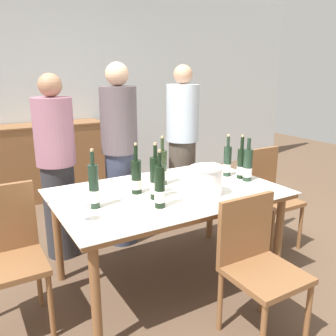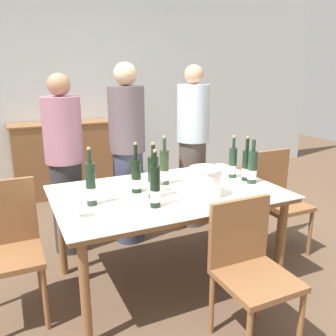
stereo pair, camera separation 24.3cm
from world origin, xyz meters
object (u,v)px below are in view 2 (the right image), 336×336
(wine_bottle_3, at_px, (91,185))
(chair_right_end, at_px, (276,194))
(dining_table, at_px, (168,200))
(wine_glass_1, at_px, (195,173))
(wine_glass_2, at_px, (77,203))
(chair_left_end, at_px, (7,242))
(wine_bottle_5, at_px, (164,168))
(wine_bottle_6, at_px, (252,168))
(wine_bottle_1, at_px, (155,188))
(wine_bottle_7, at_px, (246,166))
(chair_near_front, at_px, (249,263))
(wine_glass_0, at_px, (162,179))
(person_host, at_px, (65,166))
(sideboard_cabinet, at_px, (67,158))
(person_guest_left, at_px, (128,156))
(ice_bucket, at_px, (205,181))
(wine_bottle_2, at_px, (153,179))
(wine_bottle_4, at_px, (136,177))
(person_guest_right, at_px, (193,148))
(wine_bottle_0, at_px, (233,163))

(wine_bottle_3, distance_m, chair_right_end, 1.75)
(dining_table, bearing_deg, wine_glass_1, 10.98)
(wine_glass_2, bearing_deg, chair_left_end, 144.26)
(wine_bottle_5, bearing_deg, wine_bottle_6, -22.13)
(wine_bottle_1, xyz_separation_m, wine_bottle_3, (-0.37, 0.21, 0.01))
(wine_bottle_7, bearing_deg, dining_table, 178.33)
(wine_glass_2, distance_m, chair_near_front, 1.09)
(wine_bottle_1, height_order, wine_glass_0, wine_bottle_1)
(wine_glass_1, height_order, person_host, person_host)
(dining_table, relative_size, chair_near_front, 1.90)
(sideboard_cabinet, xyz_separation_m, wine_glass_2, (-0.37, -2.67, 0.36))
(person_guest_left, bearing_deg, sideboard_cabinet, 100.19)
(wine_bottle_3, xyz_separation_m, wine_glass_0, (0.54, 0.06, -0.04))
(dining_table, height_order, person_host, person_host)
(ice_bucket, distance_m, person_guest_left, 1.03)
(wine_bottle_3, bearing_deg, wine_bottle_1, -29.26)
(ice_bucket, xyz_separation_m, wine_glass_1, (0.05, 0.25, -0.01))
(wine_bottle_1, relative_size, wine_glass_0, 2.79)
(wine_glass_1, distance_m, chair_left_end, 1.42)
(wine_bottle_6, bearing_deg, wine_bottle_5, 157.87)
(wine_bottle_2, distance_m, wine_glass_1, 0.44)
(dining_table, height_order, wine_bottle_4, wine_bottle_4)
(wine_bottle_3, relative_size, chair_near_front, 0.45)
(wine_glass_1, relative_size, person_host, 0.09)
(dining_table, xyz_separation_m, wine_bottle_1, (-0.21, -0.25, 0.20))
(wine_bottle_7, height_order, wine_glass_1, wine_bottle_7)
(wine_bottle_6, bearing_deg, wine_bottle_3, 177.40)
(wine_bottle_3, relative_size, person_guest_right, 0.24)
(wine_bottle_1, xyz_separation_m, person_guest_left, (0.17, 1.05, -0.03))
(wine_glass_1, bearing_deg, wine_bottle_5, 151.65)
(dining_table, xyz_separation_m, wine_bottle_0, (0.64, 0.09, 0.19))
(wine_glass_1, height_order, chair_left_end, chair_left_end)
(wine_bottle_7, relative_size, wine_glass_1, 2.58)
(wine_bottle_0, bearing_deg, chair_left_end, -179.80)
(wine_glass_0, bearing_deg, wine_bottle_7, -3.13)
(wine_bottle_3, relative_size, wine_glass_1, 2.79)
(chair_left_end, distance_m, person_host, 0.96)
(wine_bottle_4, height_order, person_host, person_host)
(wine_bottle_4, relative_size, wine_bottle_7, 1.03)
(chair_left_end, bearing_deg, wine_bottle_2, -10.29)
(wine_bottle_7, distance_m, wine_glass_0, 0.74)
(ice_bucket, relative_size, wine_bottle_1, 0.63)
(person_host, bearing_deg, wine_bottle_2, -64.15)
(ice_bucket, bearing_deg, person_guest_right, 65.65)
(wine_bottle_1, distance_m, person_host, 1.17)
(wine_bottle_0, distance_m, chair_left_end, 1.80)
(wine_bottle_6, height_order, chair_near_front, wine_bottle_6)
(sideboard_cabinet, xyz_separation_m, wine_glass_1, (0.59, -2.40, 0.36))
(ice_bucket, xyz_separation_m, wine_bottle_3, (-0.79, 0.15, 0.03))
(wine_bottle_7, bearing_deg, wine_bottle_6, -90.47)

